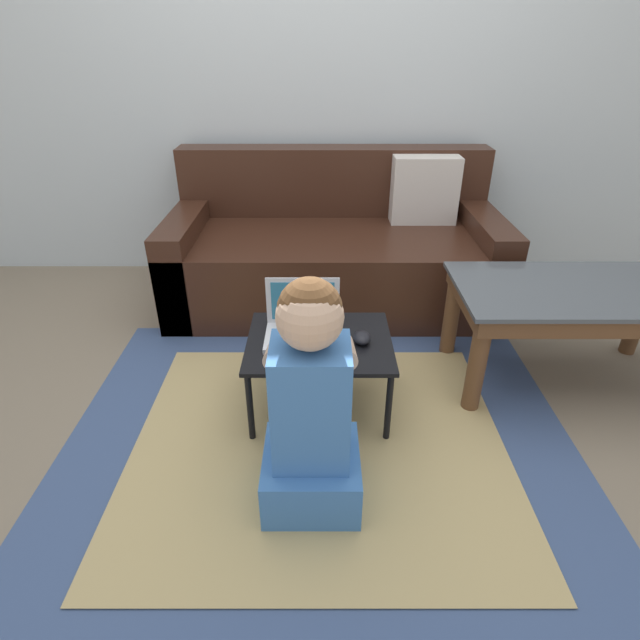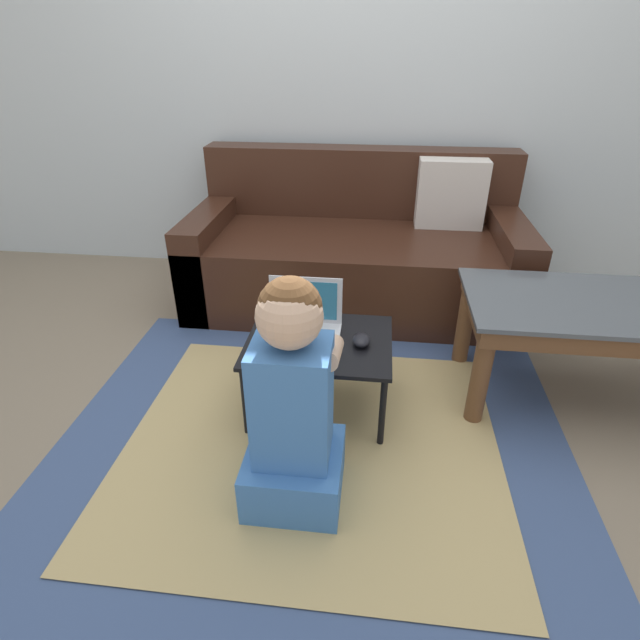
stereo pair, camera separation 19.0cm
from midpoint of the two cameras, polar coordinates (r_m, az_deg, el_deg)
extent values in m
plane|color=#7F705B|center=(2.10, 2.51, -9.21)|extent=(16.00, 16.00, 0.00)
cube|color=silver|center=(3.07, 5.49, 28.19)|extent=(9.00, 0.06, 2.50)
cube|color=#3D517A|center=(1.90, 2.01, -14.11)|extent=(1.89, 1.70, 0.01)
cube|color=tan|center=(1.90, 2.02, -14.00)|extent=(1.36, 1.23, 0.00)
cube|color=#381E14|center=(2.79, 5.88, 5.92)|extent=(1.76, 0.85, 0.41)
cube|color=#381E14|center=(2.98, 6.46, 15.39)|extent=(1.76, 0.19, 0.38)
cube|color=#381E14|center=(2.89, -10.20, 7.54)|extent=(0.16, 0.85, 0.51)
cube|color=#381E14|center=(2.88, 22.06, 5.72)|extent=(0.16, 0.85, 0.51)
cube|color=beige|center=(2.87, 16.65, 13.61)|extent=(0.36, 0.14, 0.36)
cube|color=#4C5156|center=(2.22, 31.36, 1.56)|extent=(0.98, 0.53, 0.02)
cube|color=brown|center=(2.23, 31.07, 0.56)|extent=(0.94, 0.51, 0.07)
cylinder|color=brown|center=(2.00, 20.52, -6.04)|extent=(0.07, 0.07, 0.43)
cylinder|color=brown|center=(2.35, 18.54, -0.12)|extent=(0.07, 0.07, 0.43)
cube|color=black|center=(1.89, 2.78, -2.62)|extent=(0.55, 0.44, 0.02)
cylinder|color=black|center=(1.86, -5.64, -9.45)|extent=(0.02, 0.02, 0.30)
cylinder|color=black|center=(1.83, 10.15, -10.51)|extent=(0.02, 0.02, 0.30)
cylinder|color=black|center=(2.17, -3.55, -3.01)|extent=(0.02, 0.02, 0.30)
cylinder|color=black|center=(2.15, 9.77, -3.82)|extent=(0.02, 0.02, 0.30)
cube|color=silver|center=(1.89, 0.87, -1.99)|extent=(0.28, 0.20, 0.02)
cube|color=#28282D|center=(1.87, 0.81, -1.98)|extent=(0.23, 0.12, 0.00)
cube|color=silver|center=(1.92, 1.20, 2.24)|extent=(0.28, 0.01, 0.19)
cube|color=teal|center=(1.92, 1.18, 2.19)|extent=(0.24, 0.00, 0.16)
ellipsoid|color=black|center=(1.87, 7.67, -2.38)|extent=(0.07, 0.09, 0.04)
cube|color=#3D70B2|center=(1.68, 0.48, -17.25)|extent=(0.30, 0.30, 0.18)
cube|color=#3D70B2|center=(1.48, 0.53, -9.54)|extent=(0.23, 0.19, 0.40)
sphere|color=tan|center=(1.32, 0.59, 0.35)|extent=(0.18, 0.18, 0.18)
sphere|color=brown|center=(1.32, 0.64, 1.21)|extent=(0.18, 0.18, 0.18)
cylinder|color=tan|center=(1.51, -2.99, -3.28)|extent=(0.06, 0.24, 0.12)
cylinder|color=tan|center=(1.50, 5.05, -3.79)|extent=(0.06, 0.24, 0.12)
camera|label=1|loc=(0.10, -87.14, 1.62)|focal=28.00mm
camera|label=2|loc=(0.10, 92.86, -1.62)|focal=28.00mm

